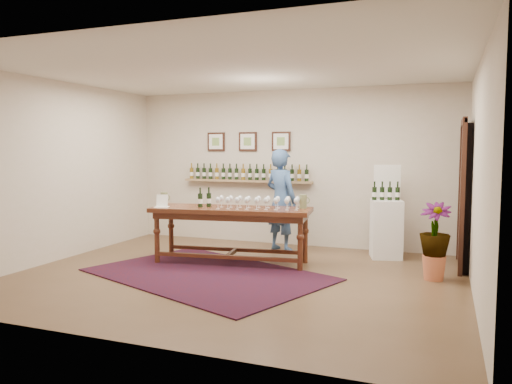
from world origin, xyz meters
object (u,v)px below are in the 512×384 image
(tasting_table, at_px, (231,216))
(person, at_px, (281,200))
(potted_plant, at_px, (435,241))
(display_pedestal, at_px, (386,229))

(tasting_table, height_order, person, person)
(potted_plant, bearing_deg, tasting_table, -178.60)
(person, bearing_deg, potted_plant, -178.94)
(display_pedestal, bearing_deg, potted_plant, -57.09)
(tasting_table, bearing_deg, potted_plant, -6.25)
(display_pedestal, height_order, person, person)
(tasting_table, relative_size, person, 1.43)
(tasting_table, distance_m, potted_plant, 2.93)
(tasting_table, height_order, potted_plant, potted_plant)
(potted_plant, xyz_separation_m, person, (-2.50, 1.11, 0.35))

